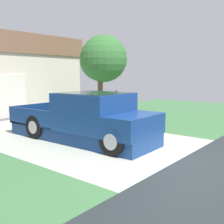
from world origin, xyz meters
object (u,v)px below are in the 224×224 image
(front_yard_tree, at_px, (102,60))
(pickup_truck, at_px, (90,120))
(person_with_hat, at_px, (116,109))
(handbag, at_px, (115,132))

(front_yard_tree, bearing_deg, pickup_truck, -143.00)
(pickup_truck, xyz_separation_m, person_with_hat, (1.34, -0.01, 0.22))
(handbag, distance_m, front_yard_tree, 5.69)
(front_yard_tree, bearing_deg, handbag, -133.81)
(front_yard_tree, bearing_deg, person_with_hat, -133.03)
(pickup_truck, relative_size, handbag, 11.63)
(person_with_hat, bearing_deg, front_yard_tree, -146.09)
(person_with_hat, bearing_deg, handbag, 19.87)
(handbag, height_order, front_yard_tree, front_yard_tree)
(person_with_hat, xyz_separation_m, handbag, (-0.23, -0.15, -0.79))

